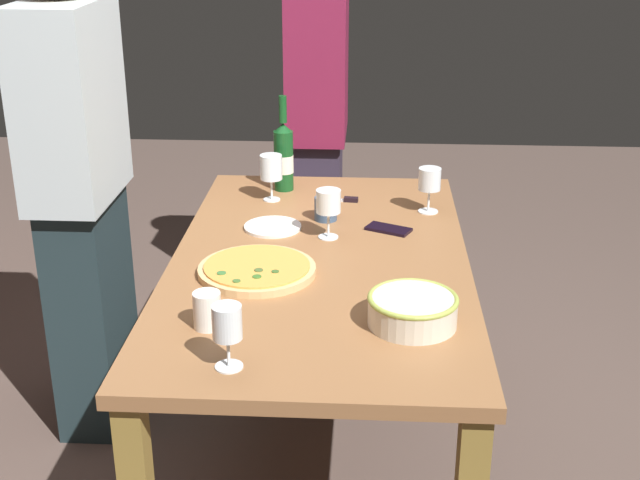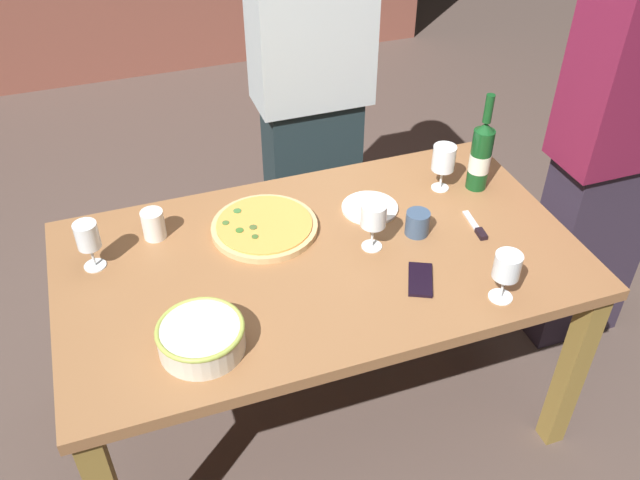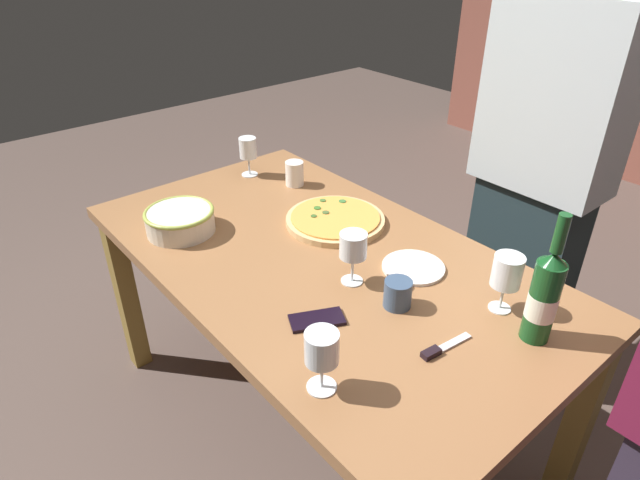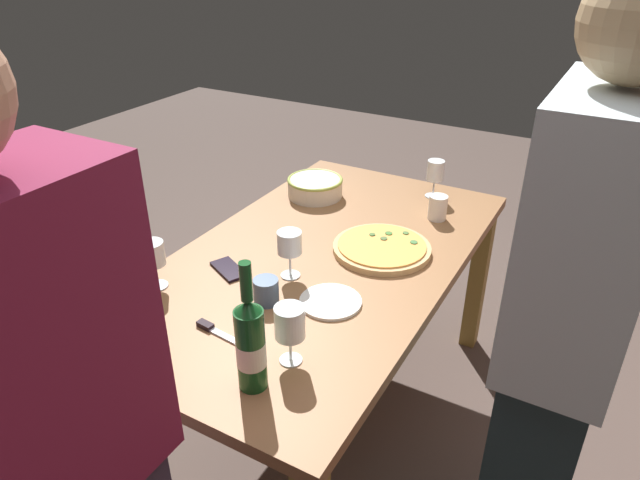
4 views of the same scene
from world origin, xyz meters
The scene contains 15 objects.
ground_plane centered at (0.00, 0.00, 0.00)m, with size 8.00×8.00×0.00m, color brown.
dining_table centered at (0.00, 0.00, 0.66)m, with size 1.60×0.90×0.75m.
pizza centered at (-0.13, 0.18, 0.76)m, with size 0.34×0.34×0.03m.
serving_bowl centered at (-0.42, -0.26, 0.79)m, with size 0.23×0.23×0.08m.
wine_bottle centered at (0.64, 0.17, 0.88)m, with size 0.07×0.07×0.35m.
wine_glass_near_pizza centered at (0.17, -0.02, 0.87)m, with size 0.08×0.08×0.16m.
wine_glass_by_bottle centered at (-0.66, 0.17, 0.86)m, with size 0.07×0.07×0.16m.
wine_glass_far_left centered at (0.43, -0.35, 0.86)m, with size 0.08×0.08×0.16m.
wine_glass_far_right centered at (0.52, 0.20, 0.87)m, with size 0.08×0.08×0.17m.
cup_amber centered at (-0.47, 0.26, 0.80)m, with size 0.07×0.07×0.10m, color white.
cup_ceramic centered at (0.33, 0.00, 0.79)m, with size 0.08×0.08×0.08m, color #3A506D.
side_plate centered at (0.24, 0.17, 0.76)m, with size 0.19×0.19×0.01m, color white.
cell_phone centered at (0.24, -0.21, 0.76)m, with size 0.07×0.14×0.01m, color black.
pizza_knife centered at (0.52, -0.05, 0.76)m, with size 0.04×0.16×0.02m.
person_host centered at (0.25, 0.81, 0.87)m, with size 0.45×0.24×1.71m.
Camera 3 is at (1.10, -0.92, 1.67)m, focal length 30.29 mm.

